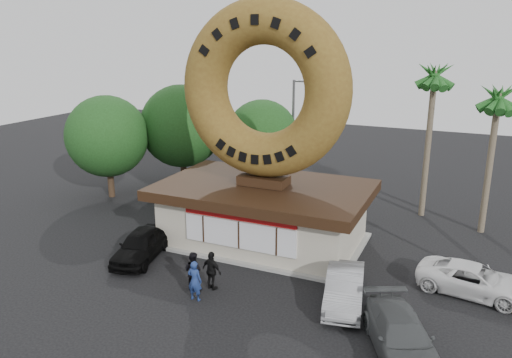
{
  "coord_description": "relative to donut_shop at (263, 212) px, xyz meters",
  "views": [
    {
      "loc": [
        10.07,
        -17.55,
        11.04
      ],
      "look_at": [
        0.44,
        4.0,
        4.2
      ],
      "focal_mm": 35.0,
      "sensor_mm": 36.0,
      "label": 1
    }
  ],
  "objects": [
    {
      "name": "car_grey",
      "position": [
        8.49,
        -7.29,
        -1.05
      ],
      "size": [
        3.9,
        5.31,
        1.43
      ],
      "primitive_type": "imported",
      "rotation": [
        0.0,
        0.0,
        0.44
      ],
      "color": "#515455",
      "rests_on": "ground"
    },
    {
      "name": "tree_far",
      "position": [
        -13.0,
        3.02,
        2.56
      ],
      "size": [
        5.6,
        5.6,
        7.14
      ],
      "color": "#473321",
      "rests_on": "ground"
    },
    {
      "name": "tree_west",
      "position": [
        -9.5,
        7.02,
        2.87
      ],
      "size": [
        6.0,
        6.0,
        7.65
      ],
      "color": "#473321",
      "rests_on": "ground"
    },
    {
      "name": "person_right",
      "position": [
        0.01,
        -5.87,
        -0.86
      ],
      "size": [
        1.14,
        0.69,
        1.81
      ],
      "primitive_type": "imported",
      "rotation": [
        0.0,
        0.0,
        2.9
      ],
      "color": "black",
      "rests_on": "ground"
    },
    {
      "name": "ground",
      "position": [
        0.0,
        -5.98,
        -1.77
      ],
      "size": [
        90.0,
        90.0,
        0.0
      ],
      "primitive_type": "plane",
      "color": "black",
      "rests_on": "ground"
    },
    {
      "name": "palm_far",
      "position": [
        11.0,
        6.52,
        5.72
      ],
      "size": [
        2.6,
        2.6,
        8.75
      ],
      "color": "#726651",
      "rests_on": "ground"
    },
    {
      "name": "person_center",
      "position": [
        -0.76,
        -6.21,
        -0.87
      ],
      "size": [
        0.9,
        0.72,
        1.79
      ],
      "primitive_type": "imported",
      "rotation": [
        0.0,
        0.0,
        3.1
      ],
      "color": "black",
      "rests_on": "ground"
    },
    {
      "name": "car_silver",
      "position": [
        5.74,
        -4.68,
        -1.04
      ],
      "size": [
        2.35,
        4.61,
        1.45
      ],
      "primitive_type": "imported",
      "rotation": [
        0.0,
        0.0,
        0.19
      ],
      "color": "#97989C",
      "rests_on": "ground"
    },
    {
      "name": "donut_shop",
      "position": [
        0.0,
        0.0,
        0.0
      ],
      "size": [
        11.2,
        7.2,
        3.8
      ],
      "color": "#B8AD9D",
      "rests_on": "ground"
    },
    {
      "name": "street_lamp",
      "position": [
        -1.86,
        10.02,
        2.72
      ],
      "size": [
        2.11,
        0.2,
        8.0
      ],
      "color": "#59595E",
      "rests_on": "ground"
    },
    {
      "name": "car_white",
      "position": [
        10.76,
        -1.54,
        -1.1
      ],
      "size": [
        5.11,
        2.94,
        1.34
      ],
      "primitive_type": "imported",
      "rotation": [
        0.0,
        0.0,
        1.42
      ],
      "color": "white",
      "rests_on": "ground"
    },
    {
      "name": "car_black",
      "position": [
        -4.83,
        -4.57,
        -1.01
      ],
      "size": [
        2.7,
        4.72,
        1.51
      ],
      "primitive_type": "imported",
      "rotation": [
        0.0,
        0.0,
        0.22
      ],
      "color": "black",
      "rests_on": "ground"
    },
    {
      "name": "tree_mid",
      "position": [
        -4.0,
        9.02,
        2.25
      ],
      "size": [
        5.2,
        5.2,
        6.63
      ],
      "color": "#473321",
      "rests_on": "ground"
    },
    {
      "name": "person_left",
      "position": [
        -0.2,
        -6.99,
        -0.86
      ],
      "size": [
        0.66,
        0.44,
        1.82
      ],
      "primitive_type": "imported",
      "rotation": [
        0.0,
        0.0,
        3.14
      ],
      "color": "navy",
      "rests_on": "ground"
    },
    {
      "name": "giant_donut",
      "position": [
        0.0,
        0.02,
        6.58
      ],
      "size": [
        9.08,
        2.32,
        9.08
      ],
      "primitive_type": "torus",
      "rotation": [
        1.57,
        0.0,
        0.0
      ],
      "color": "brown",
      "rests_on": "donut_shop"
    },
    {
      "name": "palm_near",
      "position": [
        7.5,
        8.02,
        6.65
      ],
      "size": [
        2.6,
        2.6,
        9.75
      ],
      "color": "#726651",
      "rests_on": "ground"
    }
  ]
}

